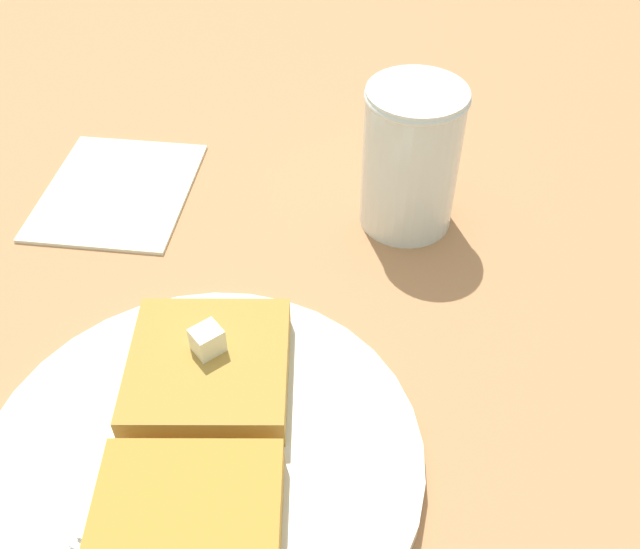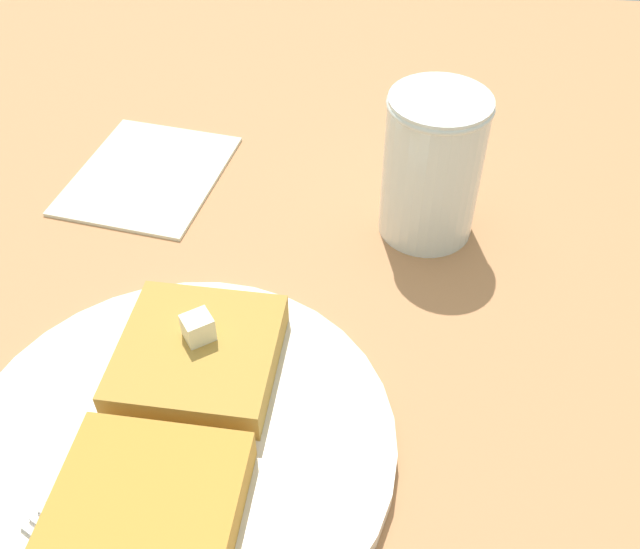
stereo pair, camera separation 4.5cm
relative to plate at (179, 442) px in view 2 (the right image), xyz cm
name	(u,v)px [view 2 (the right image)]	position (x,y,z in cm)	size (l,w,h in cm)	color
table_surface	(87,394)	(-4.17, -7.24, -1.97)	(121.57, 121.57, 2.53)	#B4784C
plate	(179,442)	(0.00, 0.00, 0.00)	(24.94, 24.94, 1.24)	silver
toast_slice_left	(199,355)	(-5.13, 0.26, 1.61)	(9.44, 9.40, 2.16)	#AF8337
toast_slice_middle	(146,512)	(5.13, -0.26, 1.61)	(9.44, 9.40, 2.16)	#BC8230
butter_pat_primary	(198,328)	(-5.67, 0.33, 3.54)	(1.69, 1.52, 1.69)	#F2E9C6
syrup_jar	(431,174)	(-21.14, 14.33, 4.37)	(7.34, 7.34, 11.29)	#341907
napkin	(149,175)	(-25.62, -8.70, -0.55)	(14.10, 11.61, 0.30)	beige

